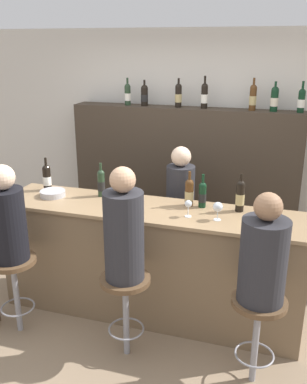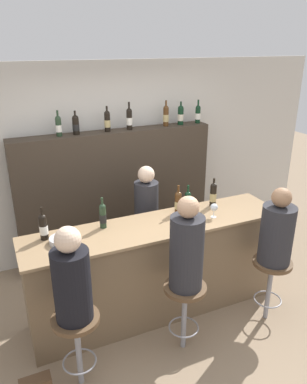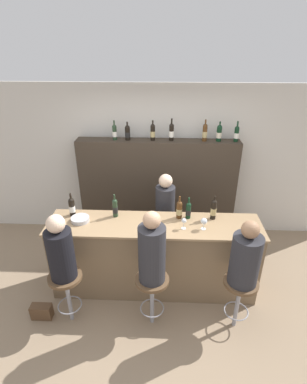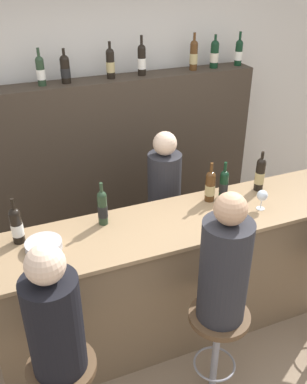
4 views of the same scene
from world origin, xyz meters
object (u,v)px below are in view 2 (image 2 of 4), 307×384
(bartender, at_px, (147,229))
(guest_seated_left, at_px, (72,280))
(bar_stool_middle, at_px, (185,299))
(wine_bottle_backbar_5, at_px, (181,115))
(wine_bottle_counter_2, at_px, (178,202))
(wine_bottle_counter_4, at_px, (213,194))
(wine_bottle_backbar_4, at_px, (166,116))
(wine_bottle_counter_3, at_px, (188,201))
(guest_seated_middle, at_px, (187,249))
(bar_stool_right, at_px, (271,274))
(wine_bottle_counter_1, at_px, (103,215))
(wine_glass_0, at_px, (194,212))
(metal_bowl, at_px, (62,240))
(wine_bottle_counter_0, at_px, (43,226))
(wine_bottle_backbar_3, at_px, (129,119))
(guest_seated_right, at_px, (277,231))
(wine_bottle_backbar_1, at_px, (76,125))
(wine_glass_1, at_px, (214,208))
(wine_bottle_backbar_6, at_px, (198,114))
(bar_stool_left, at_px, (77,332))
(wine_bottle_backbar_0, at_px, (59,126))
(wine_bottle_backbar_2, at_px, (107,121))

(bartender, bearing_deg, guest_seated_left, -133.54)
(bar_stool_middle, bearing_deg, wine_bottle_backbar_5, 63.91)
(bar_stool_middle, bearing_deg, wine_bottle_counter_2, 67.52)
(wine_bottle_counter_4, xyz_separation_m, wine_bottle_backbar_4, (-0.04, 1.14, 0.70))
(wine_bottle_counter_3, height_order, guest_seated_middle, guest_seated_middle)
(bar_stool_middle, xyz_separation_m, guest_seated_middle, (0.00, 0.00, 0.54))
(bar_stool_right, bearing_deg, wine_bottle_counter_1, 153.33)
(wine_glass_0, bearing_deg, bar_stool_middle, -125.39)
(wine_bottle_counter_2, xyz_separation_m, wine_bottle_backbar_4, (0.40, 1.14, 0.71))
(wine_glass_0, height_order, bartender, bartender)
(wine_bottle_counter_4, height_order, wine_bottle_backbar_5, wine_bottle_backbar_5)
(wine_bottle_counter_2, bearing_deg, wine_glass_0, -78.74)
(metal_bowl, relative_size, bar_stool_right, 0.33)
(wine_bottle_counter_0, xyz_separation_m, wine_bottle_backbar_3, (1.31, 1.14, 0.71))
(wine_bottle_counter_2, xyz_separation_m, wine_bottle_backbar_5, (0.62, 1.14, 0.70))
(wine_bottle_backbar_3, bearing_deg, guest_seated_right, -67.06)
(guest_seated_right, bearing_deg, wine_bottle_backbar_1, 127.89)
(wine_glass_1, height_order, bar_stool_middle, wine_glass_1)
(wine_bottle_counter_0, bearing_deg, wine_bottle_backbar_6, 26.37)
(wine_bottle_backbar_1, bearing_deg, wine_glass_0, -58.85)
(wine_bottle_counter_1, bearing_deg, bar_stool_middle, -55.96)
(wine_bottle_counter_3, bearing_deg, wine_glass_0, -105.13)
(wine_glass_0, height_order, bar_stool_left, wine_glass_0)
(wine_bottle_backbar_5, bearing_deg, wine_bottle_counter_0, -150.75)
(wine_glass_1, distance_m, guest_seated_left, 1.72)
(bar_stool_right, bearing_deg, bartender, 126.09)
(wine_bottle_counter_2, bearing_deg, guest_seated_middle, -112.48)
(wine_bottle_backbar_0, xyz_separation_m, wine_bottle_backbar_4, (1.40, -0.00, 0.01))
(metal_bowl, bearing_deg, wine_bottle_backbar_2, 55.46)
(wine_bottle_backbar_2, bearing_deg, wine_bottle_backbar_3, 0.00)
(wine_bottle_counter_4, bearing_deg, bar_stool_middle, -134.62)
(wine_bottle_backbar_1, distance_m, guest_seated_right, 2.57)
(wine_bottle_counter_0, bearing_deg, bar_stool_left, -84.07)
(wine_bottle_counter_0, relative_size, guest_seated_left, 0.40)
(wine_bottle_counter_4, height_order, bar_stool_right, wine_bottle_counter_4)
(wine_bottle_counter_3, distance_m, wine_bottle_backbar_3, 1.37)
(bar_stool_middle, bearing_deg, metal_bowl, 146.67)
(wine_bottle_backbar_3, bearing_deg, guest_seated_left, -122.65)
(wine_bottle_counter_4, bearing_deg, wine_glass_0, -147.30)
(wine_bottle_counter_4, bearing_deg, metal_bowl, -175.31)
(wine_bottle_counter_0, height_order, wine_bottle_backbar_4, wine_bottle_backbar_4)
(wine_bottle_counter_1, relative_size, wine_bottle_backbar_3, 0.94)
(wine_bottle_counter_1, relative_size, wine_bottle_counter_4, 0.97)
(guest_seated_middle, bearing_deg, wine_bottle_backbar_4, 69.40)
(wine_bottle_backbar_0, bearing_deg, wine_bottle_counter_3, -45.73)
(wine_bottle_counter_4, height_order, metal_bowl, wine_bottle_counter_4)
(wine_bottle_backbar_2, bearing_deg, wine_glass_1, -63.49)
(wine_bottle_counter_3, xyz_separation_m, guest_seated_middle, (-0.44, -0.78, -0.08))
(bartender, bearing_deg, wine_bottle_counter_3, -55.25)
(wine_bottle_backbar_1, distance_m, bar_stool_middle, 2.38)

